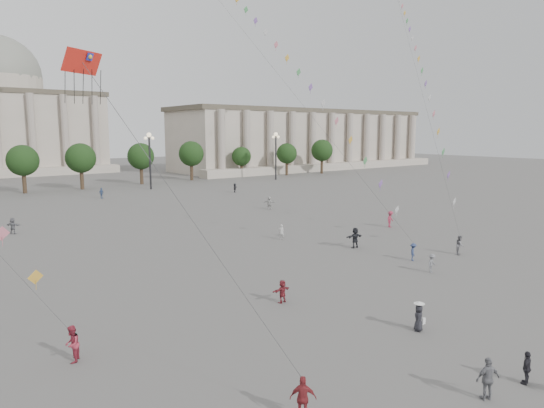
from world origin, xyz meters
TOP-DOWN VIEW (x-y plane):
  - ground at (0.00, 0.00)m, footprint 360.00×360.00m
  - hall_east at (75.00, 93.89)m, footprint 84.00×26.22m
  - hall_central at (0.00, 129.22)m, footprint 48.30×34.30m
  - tree_row at (0.00, 78.00)m, footprint 137.12×5.12m
  - lamp_post_mid_east at (15.00, 70.00)m, footprint 2.00×0.90m
  - lamp_post_far_east at (45.00, 70.00)m, footprint 2.00×0.90m
  - person_crowd_0 at (3.37, 62.96)m, footprint 1.09×0.86m
  - person_crowd_3 at (11.05, 14.26)m, footprint 1.86×0.81m
  - person_crowd_6 at (9.78, 5.06)m, footprint 1.05×0.72m
  - person_crowd_7 at (18.38, 37.31)m, footprint 1.72×1.41m
  - person_crowd_8 at (21.59, 18.63)m, footprint 1.36×1.00m
  - person_crowd_9 at (25.02, 56.30)m, footprint 1.44×1.39m
  - person_crowd_12 at (-13.34, 40.79)m, footprint 1.49×1.52m
  - person_crowd_13 at (7.76, 21.25)m, footprint 0.68×0.64m
  - tourist_0 at (-10.91, -3.50)m, footprint 1.05×0.98m
  - tourist_2 at (-3.59, 6.91)m, footprint 1.40×0.52m
  - tourist_3 at (-4.04, -7.04)m, footprint 1.15×0.83m
  - tourist_4 at (-1.50, -7.42)m, footprint 0.93×0.55m
  - kite_flyer_0 at (-16.56, 6.65)m, footprint 1.02×1.09m
  - kite_flyer_1 at (11.61, 8.12)m, footprint 1.09×1.05m
  - kite_flyer_2 at (16.62, 6.89)m, footprint 1.05×0.99m
  - hat_person at (-0.43, -1.11)m, footprint 0.87×0.81m
  - dragon_kite at (-15.14, 7.11)m, footprint 3.22×6.16m
  - kite_train_east at (35.35, 26.93)m, footprint 34.96×36.84m

SIDE VIEW (x-z plane):
  - ground at x=0.00m, z-range 0.00..0.00m
  - tourist_4 at x=-1.50m, z-range 0.00..1.49m
  - tourist_2 at x=-3.59m, z-range 0.00..1.49m
  - person_crowd_6 at x=9.78m, z-range 0.00..1.49m
  - kite_flyer_1 at x=11.61m, z-range 0.00..1.50m
  - person_crowd_13 at x=7.76m, z-range 0.00..1.56m
  - hat_person at x=-0.43m, z-range -0.03..1.66m
  - person_crowd_9 at x=25.02m, z-range 0.00..1.64m
  - kite_flyer_2 at x=16.62m, z-range 0.00..1.72m
  - person_crowd_0 at x=3.37m, z-range 0.00..1.73m
  - tourist_0 at x=-10.91m, z-range 0.00..1.74m
  - person_crowd_12 at x=-13.34m, z-range 0.00..1.74m
  - kite_flyer_0 at x=-16.56m, z-range 0.00..1.80m
  - tourist_3 at x=-4.04m, z-range 0.00..1.80m
  - person_crowd_7 at x=18.38m, z-range 0.00..1.84m
  - person_crowd_8 at x=21.59m, z-range 0.00..1.88m
  - person_crowd_3 at x=11.05m, z-range 0.00..1.94m
  - tree_row at x=0.00m, z-range 1.39..9.39m
  - lamp_post_mid_east at x=15.00m, z-range 2.03..12.68m
  - lamp_post_far_east at x=45.00m, z-range 2.03..12.68m
  - hall_east at x=75.00m, z-range -0.17..17.03m
  - dragon_kite at x=-15.14m, z-range 4.76..21.70m
  - hall_central at x=0.00m, z-range -3.52..31.98m
  - kite_train_east at x=35.35m, z-range -9.66..55.39m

